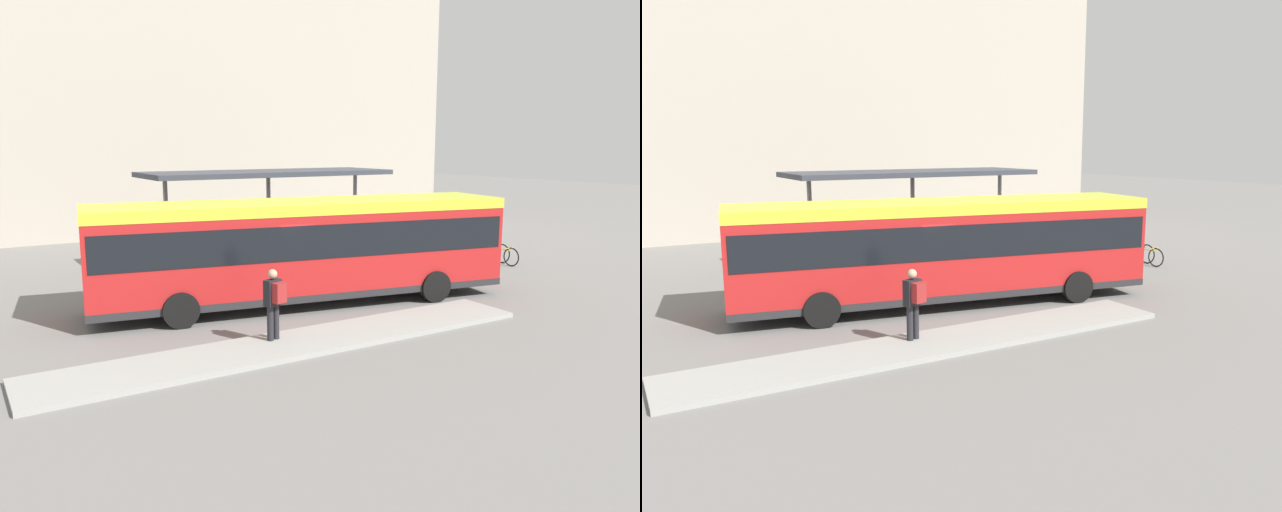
{
  "view_description": "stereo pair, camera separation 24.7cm",
  "coord_description": "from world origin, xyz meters",
  "views": [
    {
      "loc": [
        -8.77,
        -15.38,
        4.57
      ],
      "look_at": [
        0.6,
        0.0,
        1.35
      ],
      "focal_mm": 35.0,
      "sensor_mm": 36.0,
      "label": 1
    },
    {
      "loc": [
        -8.56,
        -15.5,
        4.57
      ],
      "look_at": [
        0.6,
        0.0,
        1.35
      ],
      "focal_mm": 35.0,
      "sensor_mm": 36.0,
      "label": 2
    }
  ],
  "objects": [
    {
      "name": "station_building",
      "position": [
        4.58,
        23.01,
        9.29
      ],
      "size": [
        28.35,
        14.9,
        18.59
      ],
      "color": "#B2A899",
      "rests_on": "ground_plane"
    },
    {
      "name": "pedestrian_waiting",
      "position": [
        -2.46,
        -3.0,
        1.07
      ],
      "size": [
        0.46,
        0.5,
        1.66
      ],
      "rotation": [
        0.0,
        0.0,
        1.87
      ],
      "color": "#232328",
      "rests_on": "curb_island"
    },
    {
      "name": "bicycle_green",
      "position": [
        9.79,
        2.63,
        0.36
      ],
      "size": [
        0.48,
        1.65,
        0.71
      ],
      "rotation": [
        0.0,
        0.0,
        1.58
      ],
      "color": "black",
      "rests_on": "ground_plane"
    },
    {
      "name": "ground_plane",
      "position": [
        0.0,
        0.0,
        0.0
      ],
      "size": [
        120.0,
        120.0,
        0.0
      ],
      "primitive_type": "plane",
      "color": "slate"
    },
    {
      "name": "station_shelter",
      "position": [
        1.88,
        5.87,
        3.43
      ],
      "size": [
        9.38,
        3.22,
        3.61
      ],
      "color": "#383D47",
      "rests_on": "ground_plane"
    },
    {
      "name": "curb_island",
      "position": [
        -1.99,
        -3.34,
        0.06
      ],
      "size": [
        12.15,
        1.8,
        0.12
      ],
      "color": "#9E9E99",
      "rests_on": "ground_plane"
    },
    {
      "name": "city_bus",
      "position": [
        0.01,
        -0.0,
        1.76
      ],
      "size": [
        12.22,
        4.63,
        3.0
      ],
      "rotation": [
        0.0,
        0.0,
        -0.18
      ],
      "color": "red",
      "rests_on": "ground_plane"
    },
    {
      "name": "bicycle_yellow",
      "position": [
        9.58,
        1.27,
        0.37
      ],
      "size": [
        0.48,
        1.7,
        0.73
      ],
      "rotation": [
        0.0,
        0.0,
        -1.51
      ],
      "color": "black",
      "rests_on": "ground_plane"
    },
    {
      "name": "bicycle_black",
      "position": [
        9.79,
        1.95,
        0.39
      ],
      "size": [
        0.48,
        1.79,
        0.77
      ],
      "rotation": [
        0.0,
        0.0,
        1.63
      ],
      "color": "black",
      "rests_on": "ground_plane"
    }
  ]
}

